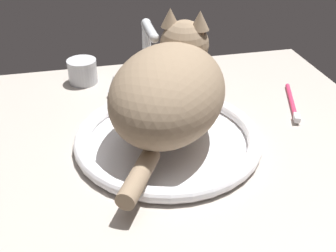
% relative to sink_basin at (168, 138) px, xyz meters
% --- Properties ---
extents(countertop, '(1.01, 0.78, 0.03)m').
position_rel_sink_basin_xyz_m(countertop, '(-0.04, 0.01, -0.03)').
color(countertop, '#ADA399').
rests_on(countertop, ground).
extents(sink_basin, '(0.36, 0.36, 0.03)m').
position_rel_sink_basin_xyz_m(sink_basin, '(0.00, 0.00, 0.00)').
color(sink_basin, white).
rests_on(sink_basin, countertop).
extents(faucet, '(0.19, 0.12, 0.18)m').
position_rel_sink_basin_xyz_m(faucet, '(0.00, 0.20, 0.06)').
color(faucet, silver).
rests_on(faucet, countertop).
extents(cat, '(0.32, 0.38, 0.20)m').
position_rel_sink_basin_xyz_m(cat, '(0.01, 0.01, 0.10)').
color(cat, '#8C755B').
rests_on(cat, sink_basin).
extents(metal_jar, '(0.07, 0.07, 0.06)m').
position_rel_sink_basin_xyz_m(metal_jar, '(-0.15, 0.31, 0.02)').
color(metal_jar, '#B2B5BA').
rests_on(metal_jar, countertop).
extents(toothbrush, '(0.07, 0.17, 0.02)m').
position_rel_sink_basin_xyz_m(toothbrush, '(0.31, 0.08, -0.01)').
color(toothbrush, '#D83359').
rests_on(toothbrush, countertop).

